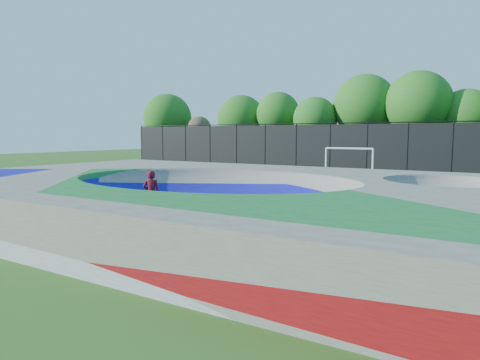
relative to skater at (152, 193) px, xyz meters
The scene contains 7 objects.
ground 2.47m from the skater, 23.63° to the left, with size 120.00×120.00×0.00m, color #275216.
skate_deck 2.31m from the skater, 23.63° to the left, with size 22.00×14.00×1.50m, color gray.
skater is the anchor object (origin of this frame).
skateboard 0.84m from the skater, ahead, with size 0.78×0.22×0.05m, color black.
soccer_goal 16.86m from the skater, 82.10° to the left, with size 3.33×0.12×2.20m.
fence 22.06m from the skater, 84.49° to the left, with size 48.09×0.09×4.04m.
treeline 27.52m from the skater, 83.54° to the left, with size 53.19×6.62×8.48m.
Camera 1 is at (8.95, -12.70, 3.03)m, focal length 32.00 mm.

